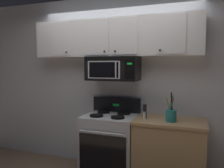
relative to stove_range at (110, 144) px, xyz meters
name	(u,v)px	position (x,y,z in m)	size (l,w,h in m)	color
back_wall	(118,83)	(0.00, 0.37, 0.88)	(5.20, 0.10, 2.70)	silver
stove_range	(110,144)	(0.00, 0.00, 0.00)	(0.76, 0.69, 1.12)	#B7BABF
over_range_microwave	(113,69)	(0.00, 0.12, 1.11)	(0.76, 0.43, 0.35)	black
upper_cabinets	(114,38)	(0.00, 0.15, 1.56)	(2.50, 0.36, 0.55)	silver
counter_segment	(169,152)	(0.84, 0.01, -0.02)	(0.93, 0.65, 0.90)	tan
utensil_crock_teal	(171,114)	(0.86, -0.09, 0.52)	(0.14, 0.14, 0.39)	teal
salt_shaker	(144,116)	(0.52, -0.09, 0.48)	(0.04, 0.04, 0.10)	white
pepper_mill	(145,111)	(0.50, -0.01, 0.53)	(0.05, 0.05, 0.19)	black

